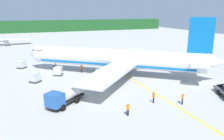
% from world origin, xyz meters
% --- Properties ---
extents(distant_treeline, '(216.00, 6.00, 7.25)m').
position_xyz_m(distant_treeline, '(0.00, 132.54, 3.62)').
color(distant_treeline, '#1E5123').
rests_on(distant_treeline, ground).
extents(airliner_foreground, '(34.79, 29.87, 11.90)m').
position_xyz_m(airliner_foreground, '(29.10, 23.40, 3.39)').
color(airliner_foreground, white).
rests_on(airliner_foreground, ground).
extents(service_truck_baggage, '(6.30, 5.73, 2.40)m').
position_xyz_m(service_truck_baggage, '(16.51, 11.66, 1.40)').
color(service_truck_baggage, '#2659A5').
rests_on(service_truck_baggage, ground).
extents(cargo_container_near, '(2.35, 2.35, 2.06)m').
position_xyz_m(cargo_container_near, '(12.98, 24.05, 0.98)').
color(cargo_container_near, '#333338').
rests_on(cargo_container_near, ground).
extents(cargo_container_mid, '(2.21, 2.21, 1.94)m').
position_xyz_m(cargo_container_mid, '(17.71, 27.27, 0.92)').
color(cargo_container_mid, '#333338').
rests_on(cargo_container_mid, ground).
extents(cargo_container_far, '(2.35, 2.35, 1.91)m').
position_xyz_m(cargo_container_far, '(10.70, 36.42, 0.90)').
color(cargo_container_far, '#333338').
rests_on(cargo_container_far, ground).
extents(crew_marshaller, '(0.57, 0.41, 1.73)m').
position_xyz_m(crew_marshaller, '(31.92, 5.53, 1.02)').
color(crew_marshaller, '#191E33').
rests_on(crew_marshaller, ground).
extents(crew_loader_left, '(0.30, 0.62, 1.76)m').
position_xyz_m(crew_loader_left, '(28.36, 7.46, 1.05)').
color(crew_loader_left, '#191E33').
rests_on(crew_loader_left, ground).
extents(crew_loader_right, '(0.58, 0.39, 1.70)m').
position_xyz_m(crew_loader_right, '(23.16, 5.13, 1.00)').
color(crew_loader_right, '#191E33').
rests_on(crew_loader_right, ground).
extents(crew_supervisor, '(0.56, 0.42, 1.79)m').
position_xyz_m(crew_supervisor, '(22.78, 27.57, 1.06)').
color(crew_supervisor, '#191E33').
rests_on(crew_supervisor, ground).
extents(apron_guide_line, '(0.30, 60.00, 0.01)m').
position_xyz_m(apron_guide_line, '(30.69, 18.75, 0.01)').
color(apron_guide_line, yellow).
rests_on(apron_guide_line, ground).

